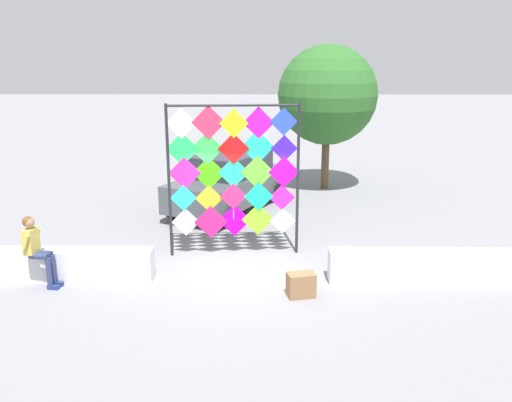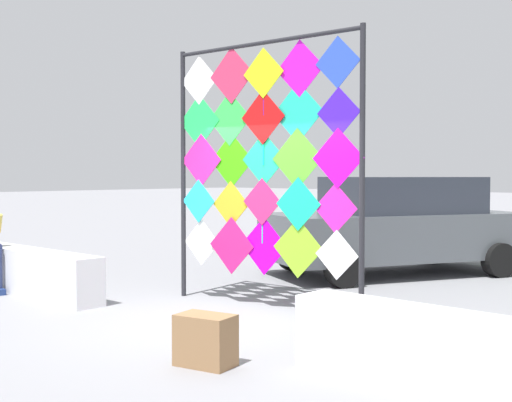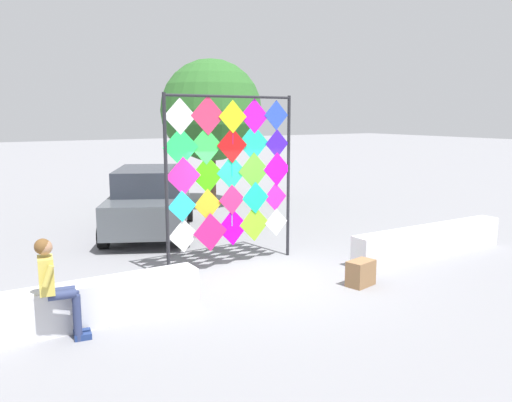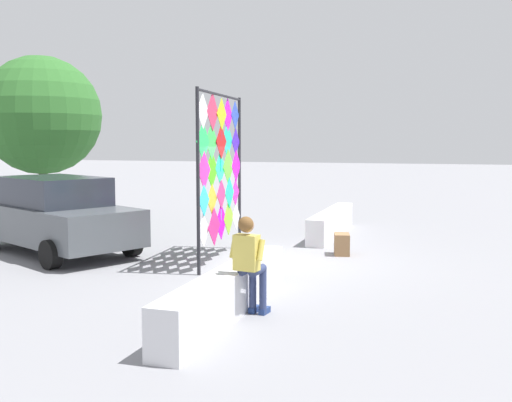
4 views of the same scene
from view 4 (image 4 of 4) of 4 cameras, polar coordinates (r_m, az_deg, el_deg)
ground at (r=13.14m, az=2.43°, el=-5.77°), size 120.00×120.00×0.00m
plaza_ledge_left at (r=9.16m, az=-2.65°, el=-8.64°), size 4.45×0.47×0.69m
plaza_ledge_right at (r=16.97m, az=7.15°, el=-2.04°), size 4.45×0.47×0.69m
kite_display_rack at (r=13.08m, az=-3.35°, el=3.39°), size 3.13×0.30×3.64m
seated_vendor at (r=8.85m, az=-0.59°, el=-5.41°), size 0.70×0.54×1.53m
parked_car at (r=14.81m, az=-18.36°, el=-1.23°), size 3.77×4.98×1.78m
cardboard_box_large at (r=14.05m, az=8.10°, el=-4.06°), size 0.60×0.45×0.49m
tree_broadleaf at (r=19.29m, az=-19.86°, el=7.40°), size 3.49×3.69×5.12m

